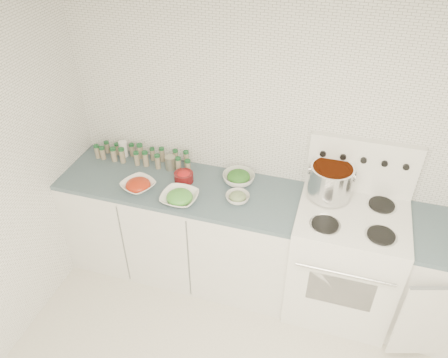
% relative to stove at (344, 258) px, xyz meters
% --- Properties ---
extents(room_walls, '(3.54, 3.04, 2.52)m').
position_rel_stove_xyz_m(room_walls, '(-0.48, -1.19, 1.06)').
color(room_walls, white).
rests_on(room_walls, ground).
extents(counter_left, '(1.85, 0.62, 0.90)m').
position_rel_stove_xyz_m(counter_left, '(-1.30, 0.00, -0.05)').
color(counter_left, white).
rests_on(counter_left, ground).
extents(stove, '(0.76, 0.70, 1.36)m').
position_rel_stove_xyz_m(stove, '(0.00, 0.00, 0.00)').
color(stove, white).
rests_on(stove, ground).
extents(stock_pot, '(0.33, 0.31, 0.24)m').
position_rel_stove_xyz_m(stock_pot, '(-0.19, 0.15, 0.58)').
color(stock_pot, silver).
rests_on(stock_pot, stove).
extents(bowl_tomato, '(0.31, 0.31, 0.08)m').
position_rel_stove_xyz_m(bowl_tomato, '(-1.57, -0.13, 0.44)').
color(bowl_tomato, white).
rests_on(bowl_tomato, counter_left).
extents(bowl_snowpea, '(0.27, 0.27, 0.09)m').
position_rel_stove_xyz_m(bowl_snowpea, '(-1.22, -0.18, 0.44)').
color(bowl_snowpea, white).
rests_on(bowl_snowpea, counter_left).
extents(bowl_broccoli, '(0.24, 0.24, 0.10)m').
position_rel_stove_xyz_m(bowl_broccoli, '(-0.87, 0.16, 0.45)').
color(bowl_broccoli, white).
rests_on(bowl_broccoli, counter_left).
extents(bowl_zucchini, '(0.22, 0.22, 0.07)m').
position_rel_stove_xyz_m(bowl_zucchini, '(-0.82, -0.06, 0.44)').
color(bowl_zucchini, white).
rests_on(bowl_zucchini, counter_left).
extents(bowl_pepper, '(0.15, 0.15, 0.09)m').
position_rel_stove_xyz_m(bowl_pepper, '(-1.28, 0.05, 0.45)').
color(bowl_pepper, '#5B0F11').
rests_on(bowl_pepper, counter_left).
extents(salt_canister, '(0.07, 0.07, 0.14)m').
position_rel_stove_xyz_m(salt_canister, '(-1.88, 0.24, 0.47)').
color(salt_canister, white).
rests_on(salt_canister, counter_left).
extents(tin_can, '(0.09, 0.09, 0.11)m').
position_rel_stove_xyz_m(tin_can, '(-1.44, 0.18, 0.46)').
color(tin_can, '#9E9A86').
rests_on(tin_can, counter_left).
extents(spice_cluster, '(0.83, 0.16, 0.13)m').
position_rel_stove_xyz_m(spice_cluster, '(-1.69, 0.20, 0.47)').
color(spice_cluster, gray).
rests_on(spice_cluster, counter_left).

